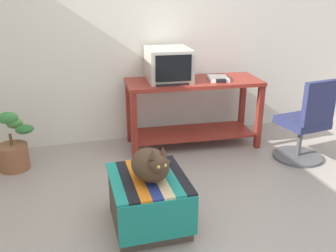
{
  "coord_description": "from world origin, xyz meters",
  "views": [
    {
      "loc": [
        -0.9,
        -2.19,
        1.74
      ],
      "look_at": [
        -0.05,
        0.85,
        0.55
      ],
      "focal_mm": 39.8,
      "sensor_mm": 36.0,
      "label": 1
    }
  ],
  "objects": [
    {
      "name": "ground_plane",
      "position": [
        0.0,
        0.0,
        0.0
      ],
      "size": [
        14.0,
        14.0,
        0.0
      ],
      "primitive_type": "plane",
      "color": "#9E9389"
    },
    {
      "name": "back_wall",
      "position": [
        0.0,
        2.05,
        1.3
      ],
      "size": [
        8.0,
        0.1,
        2.6
      ],
      "primitive_type": "cube",
      "color": "silver",
      "rests_on": "ground_plane"
    },
    {
      "name": "desk",
      "position": [
        0.45,
        1.6,
        0.52
      ],
      "size": [
        1.52,
        0.67,
        0.77
      ],
      "rotation": [
        0.0,
        0.0,
        -0.06
      ],
      "color": "maroon",
      "rests_on": "ground_plane"
    },
    {
      "name": "tv_monitor",
      "position": [
        0.18,
        1.68,
        0.94
      ],
      "size": [
        0.49,
        0.55,
        0.35
      ],
      "rotation": [
        0.0,
        0.0,
        -0.06
      ],
      "color": "#BCB7A8",
      "rests_on": "desk"
    },
    {
      "name": "keyboard",
      "position": [
        0.18,
        1.49,
        0.78
      ],
      "size": [
        0.4,
        0.15,
        0.02
      ],
      "primitive_type": "cube",
      "rotation": [
        0.0,
        0.0,
        -0.0
      ],
      "color": "black",
      "rests_on": "desk"
    },
    {
      "name": "book",
      "position": [
        0.71,
        1.54,
        0.78
      ],
      "size": [
        0.26,
        0.31,
        0.03
      ],
      "primitive_type": "cube",
      "rotation": [
        0.0,
        0.0,
        -0.21
      ],
      "color": "white",
      "rests_on": "desk"
    },
    {
      "name": "ottoman_with_blanket",
      "position": [
        -0.39,
        0.21,
        0.2
      ],
      "size": [
        0.56,
        0.66,
        0.41
      ],
      "color": "#4C4238",
      "rests_on": "ground_plane"
    },
    {
      "name": "cat",
      "position": [
        -0.37,
        0.16,
        0.53
      ],
      "size": [
        0.38,
        0.42,
        0.3
      ],
      "rotation": [
        0.0,
        0.0,
        0.21
      ],
      "color": "#473323",
      "rests_on": "ottoman_with_blanket"
    },
    {
      "name": "potted_plant",
      "position": [
        -1.49,
        1.49,
        0.23
      ],
      "size": [
        0.45,
        0.37,
        0.65
      ],
      "color": "brown",
      "rests_on": "ground_plane"
    },
    {
      "name": "office_chair",
      "position": [
        1.44,
        0.89,
        0.39
      ],
      "size": [
        0.52,
        0.52,
        0.89
      ],
      "rotation": [
        0.0,
        0.0,
        3.29
      ],
      "color": "#4C4C51",
      "rests_on": "ground_plane"
    },
    {
      "name": "stapler",
      "position": [
        0.69,
        1.42,
        0.79
      ],
      "size": [
        0.12,
        0.06,
        0.04
      ],
      "primitive_type": "cube",
      "rotation": [
        0.0,
        0.0,
        1.32
      ],
      "color": "black",
      "rests_on": "desk"
    }
  ]
}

